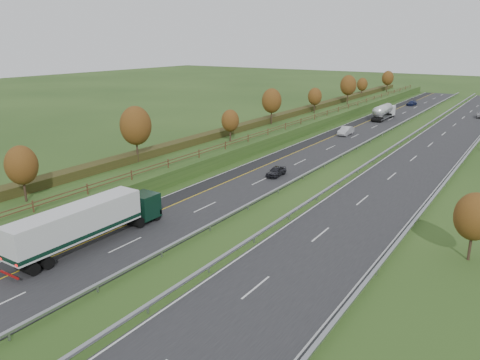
# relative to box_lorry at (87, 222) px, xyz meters

# --- Properties ---
(ground) EXTENTS (400.00, 400.00, 0.00)m
(ground) POSITION_rel_box_lorry_xyz_m (9.44, 45.86, -2.33)
(ground) COLOR #274518
(ground) RESTS_ON ground
(near_carriageway) EXTENTS (10.50, 200.00, 0.04)m
(near_carriageway) POSITION_rel_box_lorry_xyz_m (1.44, 50.86, -2.31)
(near_carriageway) COLOR black
(near_carriageway) RESTS_ON ground
(far_carriageway) EXTENTS (10.50, 200.00, 0.04)m
(far_carriageway) POSITION_rel_box_lorry_xyz_m (17.94, 50.86, -2.31)
(far_carriageway) COLOR black
(far_carriageway) RESTS_ON ground
(hard_shoulder) EXTENTS (3.00, 200.00, 0.04)m
(hard_shoulder) POSITION_rel_box_lorry_xyz_m (-2.31, 50.86, -2.31)
(hard_shoulder) COLOR black
(hard_shoulder) RESTS_ON ground
(lane_markings) EXTENTS (26.75, 200.00, 0.01)m
(lane_markings) POSITION_rel_box_lorry_xyz_m (7.84, 50.74, -2.28)
(lane_markings) COLOR silver
(lane_markings) RESTS_ON near_carriageway
(embankment_left) EXTENTS (12.00, 200.00, 2.00)m
(embankment_left) POSITION_rel_box_lorry_xyz_m (-11.56, 50.86, -1.33)
(embankment_left) COLOR #274518
(embankment_left) RESTS_ON ground
(hedge_left) EXTENTS (2.20, 180.00, 1.10)m
(hedge_left) POSITION_rel_box_lorry_xyz_m (-13.56, 50.86, 0.22)
(hedge_left) COLOR #2F3315
(hedge_left) RESTS_ON embankment_left
(fence_left) EXTENTS (0.12, 189.06, 1.20)m
(fence_left) POSITION_rel_box_lorry_xyz_m (-7.06, 50.44, 0.40)
(fence_left) COLOR #422B19
(fence_left) RESTS_ON embankment_left
(median_barrier_near) EXTENTS (0.32, 200.00, 0.71)m
(median_barrier_near) POSITION_rel_box_lorry_xyz_m (7.14, 50.86, -1.72)
(median_barrier_near) COLOR gray
(median_barrier_near) RESTS_ON ground
(median_barrier_far) EXTENTS (0.32, 200.00, 0.71)m
(median_barrier_far) POSITION_rel_box_lorry_xyz_m (12.24, 50.86, -1.72)
(median_barrier_far) COLOR gray
(median_barrier_far) RESTS_ON ground
(outer_barrier_far) EXTENTS (0.32, 200.00, 0.71)m
(outer_barrier_far) POSITION_rel_box_lorry_xyz_m (23.74, 50.86, -1.71)
(outer_barrier_far) COLOR gray
(outer_barrier_far) RESTS_ON ground
(trees_left) EXTENTS (6.64, 164.30, 7.66)m
(trees_left) POSITION_rel_box_lorry_xyz_m (-11.21, 47.49, 4.04)
(trees_left) COLOR #2D2116
(trees_left) RESTS_ON embankment_left
(box_lorry) EXTENTS (2.58, 16.28, 4.06)m
(box_lorry) POSITION_rel_box_lorry_xyz_m (0.00, 0.00, 0.00)
(box_lorry) COLOR black
(box_lorry) RESTS_ON near_carriageway
(road_tanker) EXTENTS (2.40, 11.22, 3.46)m
(road_tanker) POSITION_rel_box_lorry_xyz_m (1.23, 84.93, -0.47)
(road_tanker) COLOR silver
(road_tanker) RESTS_ON near_carriageway
(car_dark_near) EXTENTS (1.71, 3.97, 1.34)m
(car_dark_near) POSITION_rel_box_lorry_xyz_m (3.28, 29.21, -1.62)
(car_dark_near) COLOR black
(car_dark_near) RESTS_ON near_carriageway
(car_silver_mid) EXTENTS (1.77, 4.99, 1.64)m
(car_silver_mid) POSITION_rel_box_lorry_xyz_m (0.72, 62.04, -1.47)
(car_silver_mid) COLOR #AFAFB4
(car_silver_mid) RESTS_ON near_carriageway
(car_small_far) EXTENTS (2.32, 4.58, 1.27)m
(car_small_far) POSITION_rel_box_lorry_xyz_m (0.78, 113.17, -1.65)
(car_small_far) COLOR #151D44
(car_small_far) RESTS_ON near_carriageway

